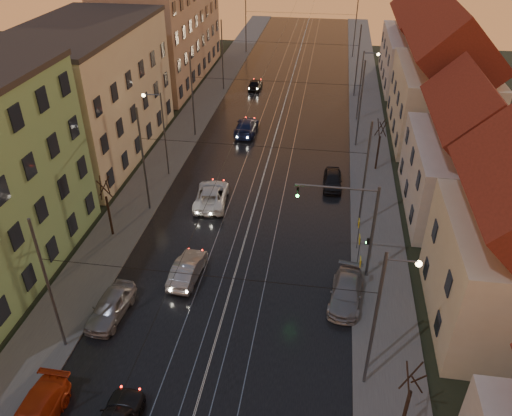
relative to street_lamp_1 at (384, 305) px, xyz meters
The scene contains 36 objects.
road 31.73m from the street_lamp_1, 106.88° to the left, with size 16.00×120.00×0.04m, color black.
sidewalk_left 35.89m from the street_lamp_1, 122.49° to the left, with size 4.00×120.00×0.15m, color #4C4C4C.
sidewalk_right 30.40m from the street_lamp_1, 88.29° to the left, with size 4.00×120.00×0.15m, color #4C4C4C.
tram_rail_0 32.42m from the street_lamp_1, 110.65° to the left, with size 0.06×120.00×0.03m, color gray.
tram_rail_1 31.95m from the street_lamp_1, 108.22° to the left, with size 0.06×120.00×0.03m, color gray.
tram_rail_2 31.51m from the street_lamp_1, 105.53° to the left, with size 0.06×120.00×0.03m, color gray.
tram_rail_3 31.16m from the street_lamp_1, 102.96° to the left, with size 0.06×120.00×0.03m, color gray.
apartment_left_2 35.85m from the street_lamp_1, 137.95° to the left, with size 10.00×20.00×12.00m, color #B8AA8E.
apartment_left_3 54.92m from the street_lamp_1, 119.00° to the left, with size 10.00×24.00×14.00m, color #8F725C.
house_right_2 19.66m from the street_lamp_1, 66.32° to the left, with size 9.18×12.24×9.20m.
house_right_3 33.94m from the street_lamp_1, 76.54° to the left, with size 9.18×14.28×11.50m.
house_right_4 51.61m from the street_lamp_1, 81.20° to the left, with size 9.18×16.32×10.00m.
catenary_pole_l_1 17.74m from the street_lamp_1, behind, with size 0.16×0.16×9.00m, color #595B60.
catenary_pole_r_1 1.18m from the street_lamp_1, 116.77° to the right, with size 0.16×0.16×9.00m, color #595B60.
catenary_pole_l_2 22.57m from the street_lamp_1, 141.66° to the left, with size 0.16×0.16×9.00m, color #595B60.
catenary_pole_r_2 14.01m from the street_lamp_1, 92.06° to the left, with size 0.16×0.16×9.00m, color #595B60.
catenary_pole_l_3 33.98m from the street_lamp_1, 121.40° to the left, with size 0.16×0.16×9.00m, color #595B60.
catenary_pole_r_3 29.01m from the street_lamp_1, 91.00° to the left, with size 0.16×0.16×9.00m, color #595B60.
catenary_pole_l_4 47.43m from the street_lamp_1, 111.92° to the left, with size 0.16×0.16×9.00m, color #595B60.
catenary_pole_r_4 44.00m from the street_lamp_1, 90.66° to the left, with size 0.16×0.16×9.00m, color #595B60.
catenary_pole_l_5 64.48m from the street_lamp_1, 105.94° to the left, with size 0.16×0.16×9.00m, color #595B60.
catenary_pole_r_5 62.00m from the street_lamp_1, 90.47° to the left, with size 0.16×0.16×9.00m, color #595B60.
street_lamp_1 is the anchor object (origin of this frame).
street_lamp_2 27.05m from the street_lamp_1, 132.32° to the left, with size 1.75×0.32×8.00m.
street_lamp_3 36.00m from the street_lamp_1, 90.00° to the left, with size 1.75×0.32×8.00m.
traffic_light_mast 8.08m from the street_lamp_1, 97.91° to the left, with size 5.30×0.32×7.20m.
bare_tree_0 21.87m from the street_lamp_1, 152.61° to the left, with size 1.09×1.09×5.11m.
bare_tree_1 4.79m from the street_lamp_1, 74.64° to the right, with size 1.09×1.09×5.11m.
bare_tree_2 24.16m from the street_lamp_1, 86.90° to the left, with size 1.09×1.09×5.11m.
driving_car_1 14.28m from the street_lamp_1, 153.65° to the left, with size 1.56×4.47×1.47m, color gray.
driving_car_2 20.78m from the street_lamp_1, 129.00° to the left, with size 2.54×5.51×1.53m, color silver.
driving_car_3 33.23m from the street_lamp_1, 111.96° to the left, with size 2.19×5.39×1.56m, color #172046.
driving_car_4 47.21m from the street_lamp_1, 106.78° to the left, with size 1.58×3.93×1.34m, color black.
parked_left_3 16.62m from the street_lamp_1, behind, with size 1.80×4.47×1.52m, color gray.
parked_right_1 6.98m from the street_lamp_1, 105.63° to the left, with size 1.98×4.87×1.41m, color gray.
parked_right_2 20.77m from the street_lamp_1, 97.69° to the left, with size 1.64×4.08×1.39m, color black.
Camera 1 is at (5.50, -9.36, 22.59)m, focal length 35.00 mm.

